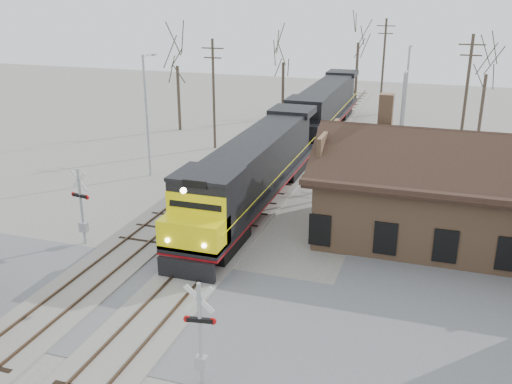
% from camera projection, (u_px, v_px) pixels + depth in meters
% --- Properties ---
extents(ground, '(140.00, 140.00, 0.00)m').
position_uv_depth(ground, '(162.00, 308.00, 25.79)').
color(ground, '#A09B90').
rests_on(ground, ground).
extents(road, '(60.00, 9.00, 0.03)m').
position_uv_depth(road, '(162.00, 308.00, 25.78)').
color(road, slate).
rests_on(road, ground).
extents(track_main, '(3.40, 90.00, 0.24)m').
position_uv_depth(track_main, '(262.00, 198.00, 39.17)').
color(track_main, '#A09B90').
rests_on(track_main, ground).
extents(track_siding, '(3.40, 90.00, 0.24)m').
position_uv_depth(track_siding, '(202.00, 191.00, 40.50)').
color(track_siding, '#A09B90').
rests_on(track_siding, ground).
extents(depot, '(15.20, 9.31, 7.90)m').
position_uv_depth(depot, '(449.00, 199.00, 32.16)').
color(depot, '#90694A').
rests_on(depot, ground).
extents(locomotive_lead, '(3.24, 21.70, 4.82)m').
position_uv_depth(locomotive_lead, '(252.00, 173.00, 36.39)').
color(locomotive_lead, black).
rests_on(locomotive_lead, ground).
extents(locomotive_trailing, '(3.24, 21.70, 4.56)m').
position_uv_depth(locomotive_trailing, '(323.00, 108.00, 56.03)').
color(locomotive_trailing, black).
rests_on(locomotive_trailing, ground).
extents(crossbuck_near, '(1.19, 0.31, 4.18)m').
position_uv_depth(crossbuck_near, '(201.00, 339.00, 20.17)').
color(crossbuck_near, '#A5A8AD').
rests_on(crossbuck_near, ground).
extents(crossbuck_far, '(1.25, 0.33, 4.42)m').
position_uv_depth(crossbuck_far, '(82.00, 210.00, 31.64)').
color(crossbuck_far, '#A5A8AD').
rests_on(crossbuck_far, ground).
extents(streetlight_a, '(0.25, 2.04, 9.14)m').
position_uv_depth(streetlight_a, '(147.00, 110.00, 42.38)').
color(streetlight_a, '#A5A8AD').
rests_on(streetlight_a, ground).
extents(streetlight_b, '(0.25, 2.04, 8.17)m').
position_uv_depth(streetlight_b, '(401.00, 123.00, 40.48)').
color(streetlight_b, '#A5A8AD').
rests_on(streetlight_b, ground).
extents(streetlight_c, '(0.25, 2.04, 8.95)m').
position_uv_depth(streetlight_c, '(406.00, 91.00, 50.80)').
color(streetlight_c, '#A5A8AD').
rests_on(streetlight_c, ground).
extents(utility_pole_a, '(2.00, 0.24, 9.59)m').
position_uv_depth(utility_pole_a, '(214.00, 92.00, 49.89)').
color(utility_pole_a, '#382D23').
rests_on(utility_pole_a, ground).
extents(utility_pole_b, '(2.00, 0.24, 10.54)m').
position_uv_depth(utility_pole_b, '(383.00, 65.00, 63.43)').
color(utility_pole_b, '#382D23').
rests_on(utility_pole_b, ground).
extents(utility_pole_c, '(2.00, 0.24, 10.37)m').
position_uv_depth(utility_pole_c, '(466.00, 99.00, 44.90)').
color(utility_pole_c, '#382D23').
rests_on(utility_pole_c, ground).
extents(tree_a, '(4.29, 4.29, 10.51)m').
position_uv_depth(tree_a, '(177.00, 55.00, 55.58)').
color(tree_a, '#382D23').
rests_on(tree_a, ground).
extents(tree_b, '(4.04, 4.04, 9.89)m').
position_uv_depth(tree_b, '(283.00, 53.00, 61.20)').
color(tree_b, '#382D23').
rests_on(tree_b, ground).
extents(tree_c, '(5.05, 5.05, 12.36)m').
position_uv_depth(tree_c, '(359.00, 32.00, 66.74)').
color(tree_c, '#382D23').
rests_on(tree_c, ground).
extents(tree_d, '(3.92, 3.92, 9.61)m').
position_uv_depth(tree_d, '(488.00, 64.00, 54.04)').
color(tree_d, '#382D23').
rests_on(tree_d, ground).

